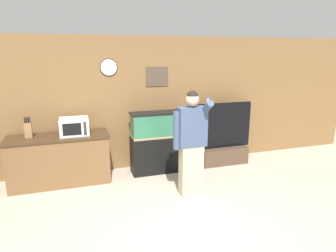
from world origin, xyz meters
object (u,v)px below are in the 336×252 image
tv_on_stand (223,146)px  person_standing (191,142)px  microwave (74,126)px  aquarium_on_stand (161,142)px  counter_island (60,160)px  knife_block (28,130)px

tv_on_stand → person_standing: person_standing is taller
tv_on_stand → person_standing: 1.72m
microwave → person_standing: 2.09m
aquarium_on_stand → person_standing: person_standing is taller
counter_island → microwave: (0.28, 0.00, 0.59)m
knife_block → aquarium_on_stand: knife_block is taller
knife_block → aquarium_on_stand: (2.33, -0.04, -0.42)m
aquarium_on_stand → tv_on_stand: bearing=1.2°
tv_on_stand → person_standing: (-1.19, -1.13, 0.52)m
knife_block → tv_on_stand: size_ratio=0.28×
person_standing → microwave: bearing=147.7°
microwave → aquarium_on_stand: size_ratio=0.41×
counter_island → microwave: bearing=0.3°
microwave → knife_block: knife_block is taller
person_standing → tv_on_stand: bearing=43.6°
microwave → knife_block: 0.75m
counter_island → tv_on_stand: (3.23, 0.02, -0.07)m
counter_island → tv_on_stand: size_ratio=1.33×
microwave → tv_on_stand: tv_on_stand is taller
microwave → knife_block: (-0.75, 0.03, -0.01)m
counter_island → microwave: 0.65m
aquarium_on_stand → person_standing: size_ratio=0.69×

